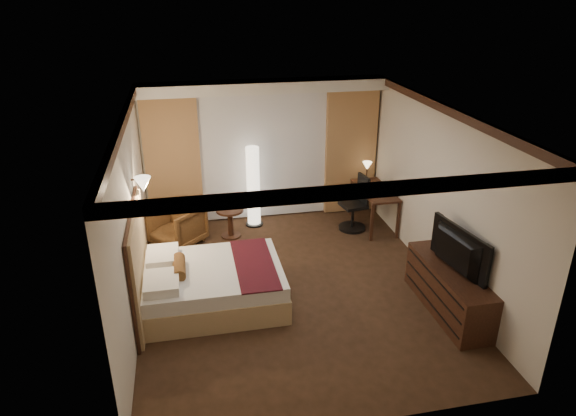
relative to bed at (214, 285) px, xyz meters
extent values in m
cube|color=#312113|center=(1.20, 0.17, -0.29)|extent=(4.50, 5.50, 0.01)
cube|color=white|center=(1.20, 0.17, 2.41)|extent=(4.50, 5.50, 0.01)
cube|color=beige|center=(1.20, 2.92, 1.06)|extent=(4.50, 0.02, 2.70)
cube|color=beige|center=(-1.05, 0.17, 1.06)|extent=(0.02, 5.50, 2.70)
cube|color=beige|center=(3.45, 0.17, 1.06)|extent=(0.02, 5.50, 2.70)
cube|color=white|center=(1.20, 2.67, 2.31)|extent=(4.50, 0.50, 0.20)
cube|color=silver|center=(1.20, 2.84, 0.96)|extent=(2.48, 0.04, 2.45)
cube|color=#A87A4D|center=(-0.50, 2.78, 0.96)|extent=(1.00, 0.14, 2.45)
cube|color=#A87A4D|center=(2.90, 2.78, 0.96)|extent=(1.00, 0.14, 2.45)
imported|color=#4E3117|center=(-0.51, 1.98, 0.11)|extent=(1.06, 1.06, 0.79)
imported|color=black|center=(3.17, -0.86, 0.72)|extent=(0.84, 1.26, 0.15)
camera|label=1|loc=(-0.23, -6.40, 3.97)|focal=32.00mm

